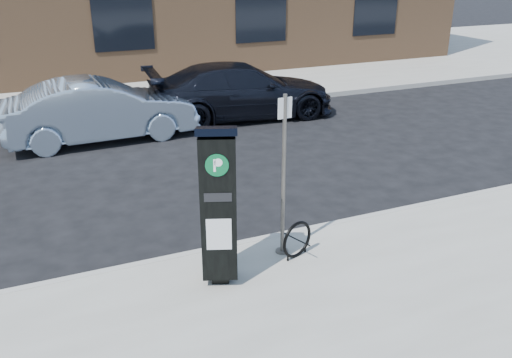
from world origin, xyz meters
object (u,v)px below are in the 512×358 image
car_dark (241,91)px  parking_kiosk (219,204)px  car_silver (100,110)px  sign_pole (283,178)px  bike_rack (297,240)px

car_dark → parking_kiosk: bearing=160.7°
car_silver → sign_pole: bearing=-169.2°
sign_pole → bike_rack: sign_pole is taller
sign_pole → car_dark: size_ratio=0.46×
sign_pole → parking_kiosk: bearing=-167.9°
bike_rack → car_silver: (-1.68, 7.13, 0.33)m
parking_kiosk → bike_rack: (1.22, 0.14, -0.85)m
car_silver → parking_kiosk: bearing=-178.2°
sign_pole → car_silver: bearing=97.1°
parking_kiosk → car_dark: size_ratio=0.42×
bike_rack → car_dark: bearing=54.5°
parking_kiosk → car_silver: (-0.45, 7.27, -0.52)m
car_silver → car_dark: 3.93m
parking_kiosk → car_dark: 8.55m
bike_rack → sign_pole: bearing=105.1°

